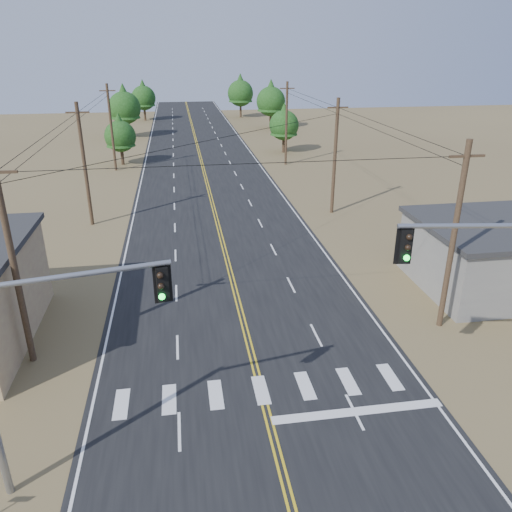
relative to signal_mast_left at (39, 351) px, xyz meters
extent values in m
cube|color=black|center=(7.63, 25.69, -5.29)|extent=(15.00, 200.00, 0.02)
cylinder|color=#4C3826|center=(-2.87, 7.69, -0.30)|extent=(0.30, 0.30, 10.00)
cylinder|color=#4C3826|center=(-2.87, 27.69, -0.30)|extent=(0.30, 0.30, 10.00)
cube|color=#4C3826|center=(-2.87, 27.69, 3.90)|extent=(1.80, 0.12, 0.12)
cylinder|color=#4C3826|center=(-2.87, 47.69, -0.30)|extent=(0.30, 0.30, 10.00)
cube|color=#4C3826|center=(-2.87, 47.69, 3.90)|extent=(1.80, 0.12, 0.12)
cylinder|color=#4C3826|center=(18.13, 7.69, -0.30)|extent=(0.30, 0.30, 10.00)
cube|color=#4C3826|center=(18.13, 7.69, 3.90)|extent=(1.80, 0.12, 0.12)
cylinder|color=#4C3826|center=(18.13, 27.69, -0.30)|extent=(0.30, 0.30, 10.00)
cube|color=#4C3826|center=(18.13, 27.69, 3.90)|extent=(1.80, 0.12, 0.12)
cylinder|color=#4C3826|center=(18.13, 47.69, -0.30)|extent=(0.30, 0.30, 10.00)
cube|color=#4C3826|center=(18.13, 47.69, 3.90)|extent=(1.80, 0.12, 0.12)
cylinder|color=gray|center=(1.25, 0.24, 2.37)|extent=(5.94, 1.28, 0.17)
cube|color=black|center=(3.89, 0.74, 1.66)|extent=(0.43, 0.39, 1.19)
sphere|color=black|center=(3.85, 0.55, 2.04)|extent=(0.22, 0.22, 0.22)
sphere|color=black|center=(3.85, 0.55, 1.66)|extent=(0.22, 0.22, 0.22)
sphere|color=#0CE533|center=(3.85, 0.55, 1.29)|extent=(0.22, 0.22, 0.22)
cylinder|color=gray|center=(15.41, 1.26, 2.82)|extent=(6.47, 1.10, 0.18)
cube|color=black|center=(12.53, 1.68, 2.07)|extent=(0.44, 0.40, 1.26)
sphere|color=black|center=(12.56, 1.47, 2.47)|extent=(0.23, 0.23, 0.23)
sphere|color=black|center=(12.56, 1.47, 2.07)|extent=(0.23, 0.23, 0.23)
sphere|color=#0CE533|center=(12.56, 1.47, 1.67)|extent=(0.23, 0.23, 0.23)
cylinder|color=#3F2D1E|center=(-2.31, 50.80, -4.14)|extent=(0.40, 0.40, 2.31)
cone|color=#183F12|center=(-2.31, 50.80, -0.93)|extent=(3.60, 3.60, 4.11)
sphere|color=#183F12|center=(-2.31, 50.80, -1.77)|extent=(3.85, 3.85, 3.85)
cylinder|color=#3F2D1E|center=(-3.35, 71.23, -3.77)|extent=(0.41, 0.41, 3.07)
cone|color=#183F12|center=(-3.35, 71.23, 0.50)|extent=(4.77, 4.77, 5.46)
sphere|color=#183F12|center=(-3.35, 71.23, -0.61)|extent=(5.11, 5.11, 5.11)
cylinder|color=#3F2D1E|center=(-1.37, 91.16, -3.89)|extent=(0.44, 0.44, 2.83)
cone|color=#183F12|center=(-1.37, 91.16, 0.05)|extent=(4.40, 4.40, 5.03)
sphere|color=#183F12|center=(-1.37, 91.16, -0.98)|extent=(4.72, 4.72, 4.72)
cylinder|color=#3F2D1E|center=(19.45, 55.22, -4.08)|extent=(0.41, 0.41, 2.45)
cone|color=#183F12|center=(19.45, 55.22, -0.67)|extent=(3.81, 3.81, 4.36)
sphere|color=#183F12|center=(19.45, 55.22, -1.56)|extent=(4.08, 4.08, 4.08)
cylinder|color=#3F2D1E|center=(21.63, 77.02, -3.76)|extent=(0.47, 0.47, 3.08)
cone|color=#183F12|center=(21.63, 77.02, 0.52)|extent=(4.79, 4.79, 5.48)
sphere|color=#183F12|center=(21.63, 77.02, -0.60)|extent=(5.13, 5.13, 5.13)
cylinder|color=#3F2D1E|center=(18.18, 92.77, -3.73)|extent=(0.42, 0.42, 3.15)
cone|color=#183F12|center=(18.18, 92.77, 0.65)|extent=(4.90, 4.90, 5.60)
sphere|color=#183F12|center=(18.18, 92.77, -0.49)|extent=(5.25, 5.25, 5.25)
camera|label=1|loc=(4.63, -13.97, 8.75)|focal=35.00mm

